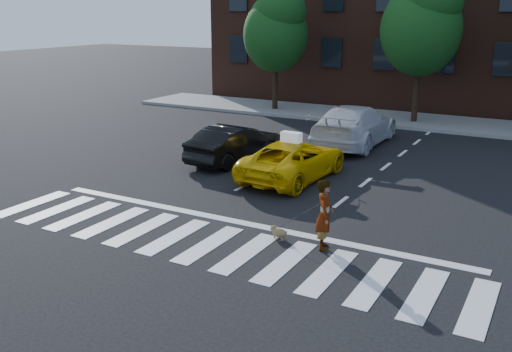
{
  "coord_description": "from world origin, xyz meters",
  "views": [
    {
      "loc": [
        6.97,
        -10.27,
        5.29
      ],
      "look_at": [
        0.01,
        2.26,
        1.1
      ],
      "focal_mm": 40.0,
      "sensor_mm": 36.0,
      "label": 1
    }
  ],
  "objects_px": {
    "taxi": "(294,160)",
    "black_sedan": "(235,143)",
    "tree_mid": "(422,20)",
    "woman": "(324,215)",
    "tree_left": "(276,27)",
    "white_suv": "(355,125)",
    "dog": "(278,232)"
  },
  "relations": [
    {
      "from": "white_suv",
      "to": "dog",
      "type": "relative_size",
      "value": 10.59
    },
    {
      "from": "tree_mid",
      "to": "taxi",
      "type": "distance_m",
      "value": 11.92
    },
    {
      "from": "white_suv",
      "to": "dog",
      "type": "xyz_separation_m",
      "value": [
        1.8,
        -10.35,
        -0.63
      ]
    },
    {
      "from": "tree_left",
      "to": "black_sedan",
      "type": "distance_m",
      "value": 11.4
    },
    {
      "from": "tree_mid",
      "to": "white_suv",
      "type": "relative_size",
      "value": 1.27
    },
    {
      "from": "dog",
      "to": "taxi",
      "type": "bearing_deg",
      "value": 125.54
    },
    {
      "from": "tree_left",
      "to": "white_suv",
      "type": "bearing_deg",
      "value": -40.75
    },
    {
      "from": "tree_left",
      "to": "tree_mid",
      "type": "distance_m",
      "value": 7.51
    },
    {
      "from": "taxi",
      "to": "black_sedan",
      "type": "height_order",
      "value": "black_sedan"
    },
    {
      "from": "tree_mid",
      "to": "black_sedan",
      "type": "height_order",
      "value": "tree_mid"
    },
    {
      "from": "taxi",
      "to": "tree_mid",
      "type": "bearing_deg",
      "value": -92.91
    },
    {
      "from": "tree_mid",
      "to": "woman",
      "type": "bearing_deg",
      "value": -83.18
    },
    {
      "from": "tree_mid",
      "to": "tree_left",
      "type": "bearing_deg",
      "value": 180.0
    },
    {
      "from": "tree_mid",
      "to": "woman",
      "type": "distance_m",
      "value": 16.51
    },
    {
      "from": "taxi",
      "to": "dog",
      "type": "bearing_deg",
      "value": 114.39
    },
    {
      "from": "tree_left",
      "to": "white_suv",
      "type": "height_order",
      "value": "tree_left"
    },
    {
      "from": "woman",
      "to": "dog",
      "type": "xyz_separation_m",
      "value": [
        -1.18,
        0.01,
        -0.65
      ]
    },
    {
      "from": "taxi",
      "to": "white_suv",
      "type": "height_order",
      "value": "white_suv"
    },
    {
      "from": "taxi",
      "to": "black_sedan",
      "type": "bearing_deg",
      "value": -15.65
    },
    {
      "from": "dog",
      "to": "tree_left",
      "type": "bearing_deg",
      "value": 131.54
    },
    {
      "from": "tree_mid",
      "to": "black_sedan",
      "type": "relative_size",
      "value": 1.75
    },
    {
      "from": "tree_left",
      "to": "black_sedan",
      "type": "height_order",
      "value": "tree_left"
    },
    {
      "from": "black_sedan",
      "to": "dog",
      "type": "xyz_separation_m",
      "value": [
        4.66,
        -5.73,
        -0.49
      ]
    },
    {
      "from": "taxi",
      "to": "white_suv",
      "type": "xyz_separation_m",
      "value": [
        0.08,
        5.55,
        0.18
      ]
    },
    {
      "from": "white_suv",
      "to": "woman",
      "type": "relative_size",
      "value": 3.39
    },
    {
      "from": "woman",
      "to": "tree_mid",
      "type": "bearing_deg",
      "value": -14.26
    },
    {
      "from": "white_suv",
      "to": "woman",
      "type": "xyz_separation_m",
      "value": [
        2.97,
        -10.36,
        0.01
      ]
    },
    {
      "from": "taxi",
      "to": "woman",
      "type": "height_order",
      "value": "woman"
    },
    {
      "from": "white_suv",
      "to": "woman",
      "type": "distance_m",
      "value": 10.77
    },
    {
      "from": "tree_mid",
      "to": "dog",
      "type": "height_order",
      "value": "tree_mid"
    },
    {
      "from": "dog",
      "to": "black_sedan",
      "type": "bearing_deg",
      "value": 143.26
    },
    {
      "from": "tree_left",
      "to": "woman",
      "type": "distance_m",
      "value": 18.82
    }
  ]
}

